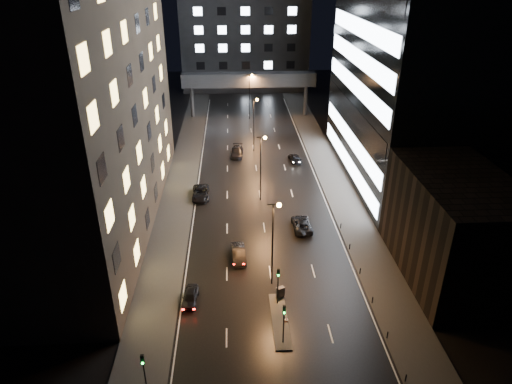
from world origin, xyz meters
TOP-DOWN VIEW (x-y plane):
  - ground at (0.00, 40.00)m, footprint 160.00×160.00m
  - sidewalk_left at (-12.50, 35.00)m, footprint 5.00×110.00m
  - sidewalk_right at (12.50, 35.00)m, footprint 5.00×110.00m
  - building_left at (-22.50, 24.00)m, footprint 15.00×48.00m
  - building_right_low at (20.00, 9.00)m, footprint 10.00×18.00m
  - building_right_glass at (25.00, 36.00)m, footprint 20.00×36.00m
  - building_far at (0.00, 98.00)m, footprint 34.00×14.00m
  - skybridge at (0.00, 70.00)m, footprint 30.00×3.00m
  - median_island at (0.30, 2.00)m, footprint 1.60×8.00m
  - traffic_signal_near at (0.30, 4.49)m, footprint 0.28×0.34m
  - traffic_signal_far at (0.30, -1.01)m, footprint 0.28×0.34m
  - traffic_signal_corner at (-11.50, -6.01)m, footprint 0.28×0.34m
  - bollard_row at (10.20, 6.50)m, footprint 0.12×25.12m
  - streetlight_near at (0.16, 8.00)m, footprint 1.45×0.50m
  - streetlight_mid_a at (0.16, 28.00)m, footprint 1.45×0.50m
  - streetlight_mid_b at (0.16, 48.00)m, footprint 1.45×0.50m
  - streetlight_far at (0.16, 68.00)m, footprint 1.45×0.50m
  - car_away_a at (-8.82, 5.46)m, footprint 1.81×3.84m
  - car_away_b at (-3.59, 12.91)m, footprint 1.90×4.57m
  - car_away_c at (-9.00, 29.33)m, footprint 2.64×5.46m
  - car_away_d at (-3.21, 45.73)m, footprint 2.57×5.48m
  - car_toward_a at (4.99, 19.48)m, footprint 2.48×5.15m
  - car_toward_b at (7.08, 42.57)m, footprint 2.28×4.58m
  - utility_cabinet at (0.70, 5.54)m, footprint 0.94×0.76m
  - cone_a at (0.93, 1.83)m, footprint 0.52×0.52m

SIDE VIEW (x-z plane):
  - ground at x=0.00m, z-range 0.00..0.00m
  - sidewalk_left at x=-12.50m, z-range 0.00..0.15m
  - sidewalk_right at x=12.50m, z-range 0.00..0.15m
  - median_island at x=0.30m, z-range 0.00..0.15m
  - cone_a at x=0.93m, z-range 0.00..0.49m
  - bollard_row at x=10.20m, z-range 0.00..0.90m
  - car_away_a at x=-8.82m, z-range 0.00..1.27m
  - car_toward_b at x=7.08m, z-range 0.00..1.28m
  - car_toward_a at x=4.99m, z-range 0.00..1.41m
  - car_away_b at x=-3.59m, z-range 0.00..1.47m
  - utility_cabinet at x=0.70m, z-range 0.15..1.35m
  - car_away_c at x=-9.00m, z-range 0.00..1.50m
  - car_away_d at x=-3.21m, z-range 0.00..1.55m
  - traffic_signal_corner at x=-11.50m, z-range 0.74..5.14m
  - traffic_signal_near at x=0.30m, z-range 0.89..5.29m
  - traffic_signal_far at x=0.30m, z-range 0.89..5.29m
  - building_right_low at x=20.00m, z-range 0.00..12.00m
  - streetlight_near at x=0.16m, z-range 1.42..11.57m
  - streetlight_mid_a at x=0.16m, z-range 1.42..11.57m
  - streetlight_mid_b at x=0.16m, z-range 1.42..11.57m
  - streetlight_far at x=0.16m, z-range 1.42..11.57m
  - skybridge at x=0.00m, z-range 3.34..13.34m
  - building_far at x=0.00m, z-range 0.00..25.00m
  - building_left at x=-22.50m, z-range 0.00..40.00m
  - building_right_glass at x=25.00m, z-range 0.00..45.00m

